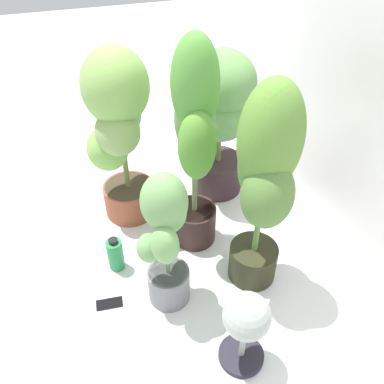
% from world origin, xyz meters
% --- Properties ---
extents(ground_plane, '(8.00, 8.00, 0.00)m').
position_xyz_m(ground_plane, '(0.00, 0.00, 0.00)').
color(ground_plane, silver).
rests_on(ground_plane, ground).
extents(mylar_back_wall, '(3.20, 0.01, 2.00)m').
position_xyz_m(mylar_back_wall, '(0.00, 0.86, 1.00)').
color(mylar_back_wall, silver).
rests_on(mylar_back_wall, ground).
extents(potted_plant_back_right, '(0.41, 0.35, 0.99)m').
position_xyz_m(potted_plant_back_right, '(0.29, 0.35, 0.59)').
color(potted_plant_back_right, '#2A2B17').
rests_on(potted_plant_back_right, ground).
extents(potted_plant_front_right, '(0.30, 0.25, 0.69)m').
position_xyz_m(potted_plant_front_right, '(0.31, -0.06, 0.38)').
color(potted_plant_front_right, slate).
rests_on(potted_plant_front_right, ground).
extents(potted_plant_center, '(0.37, 0.26, 1.05)m').
position_xyz_m(potted_plant_center, '(-0.01, 0.16, 0.60)').
color(potted_plant_center, '#331F1C').
rests_on(potted_plant_center, ground).
extents(potted_plant_front_left, '(0.42, 0.35, 0.92)m').
position_xyz_m(potted_plant_front_left, '(-0.30, -0.13, 0.54)').
color(potted_plant_front_left, brown).
rests_on(potted_plant_front_left, ground).
extents(potted_plant_back_left, '(0.50, 0.48, 0.82)m').
position_xyz_m(potted_plant_back_left, '(-0.35, 0.40, 0.50)').
color(potted_plant_back_left, '#312025').
rests_on(potted_plant_back_left, ground).
extents(cell_phone, '(0.08, 0.15, 0.01)m').
position_xyz_m(cell_phone, '(0.28, -0.32, 0.00)').
color(cell_phone, white).
rests_on(cell_phone, ground).
extents(floor_fan, '(0.18, 0.18, 0.37)m').
position_xyz_m(floor_fan, '(0.67, 0.15, 0.25)').
color(floor_fan, '#221F2B').
rests_on(floor_fan, ground).
extents(nutrient_bottle, '(0.08, 0.08, 0.19)m').
position_xyz_m(nutrient_bottle, '(0.07, -0.25, 0.09)').
color(nutrient_bottle, '#258747').
rests_on(nutrient_bottle, ground).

